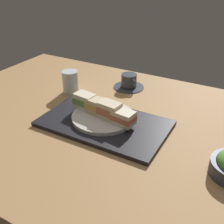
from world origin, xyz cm
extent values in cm
cube|color=tan|center=(0.00, 0.00, -1.50)|extent=(140.00, 100.00, 3.00)
cube|color=black|center=(5.94, -3.23, 0.76)|extent=(45.47, 26.76, 1.52)
cylinder|color=silver|center=(4.59, -1.60, 2.23)|extent=(23.19, 23.19, 1.41)
cube|color=#EFE5C1|center=(-4.37, -0.06, 3.76)|extent=(8.31, 6.09, 1.65)
cube|color=#669347|center=(-4.37, -0.06, 5.84)|extent=(8.81, 6.46, 2.51)
cube|color=#EFE5C1|center=(-4.37, -0.06, 7.92)|extent=(8.31, 6.09, 1.65)
cube|color=beige|center=(1.60, -1.09, 3.71)|extent=(8.31, 6.09, 1.56)
cube|color=gold|center=(1.60, -1.09, 5.71)|extent=(8.32, 6.17, 2.43)
cube|color=beige|center=(1.60, -1.09, 7.70)|extent=(8.31, 6.09, 1.56)
cube|color=beige|center=(7.58, -2.12, 3.80)|extent=(8.31, 6.09, 1.73)
cube|color=#CC6B4C|center=(7.58, -2.12, 6.01)|extent=(8.84, 6.38, 2.70)
cube|color=beige|center=(7.58, -2.12, 8.22)|extent=(8.31, 6.09, 1.73)
cube|color=#EFE5C1|center=(13.56, -3.15, 3.68)|extent=(8.31, 6.09, 1.49)
cube|color=#CC6B4C|center=(13.56, -3.15, 5.39)|extent=(8.53, 6.48, 1.94)
cube|color=#EFE5C1|center=(13.56, -3.15, 7.11)|extent=(8.31, 6.09, 1.49)
cylinder|color=#333842|center=(-0.76, 30.64, 0.40)|extent=(14.11, 14.11, 0.80)
cylinder|color=#333842|center=(-0.76, 30.64, 3.66)|extent=(7.10, 7.10, 5.72)
cylinder|color=black|center=(-0.76, 30.64, 6.12)|extent=(6.54, 6.54, 0.40)
torus|color=#333842|center=(2.60, 28.21, 3.66)|extent=(3.72, 2.99, 4.01)
cylinder|color=silver|center=(-21.18, 13.31, 5.03)|extent=(7.04, 7.04, 10.05)
camera|label=1|loc=(49.39, -75.32, 53.65)|focal=43.89mm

